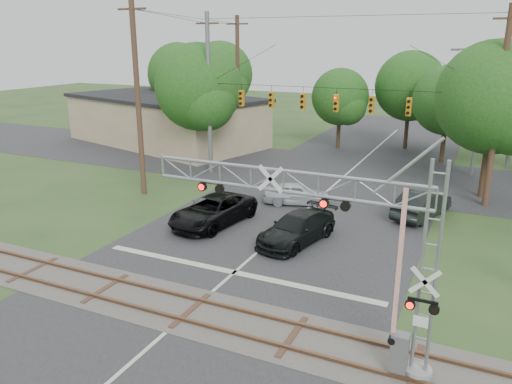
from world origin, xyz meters
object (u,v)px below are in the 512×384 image
at_px(car_dark, 297,228).
at_px(commercial_building, 165,120).
at_px(traffic_signal_span, 350,103).
at_px(streetlight, 477,105).
at_px(pickup_black, 213,211).
at_px(crossing_gantry, 334,235).
at_px(sedan_silver, 297,193).

bearing_deg(car_dark, commercial_building, 151.79).
xyz_separation_m(traffic_signal_span, streetlight, (7.34, 7.31, -0.60)).
bearing_deg(pickup_black, crossing_gantry, -35.26).
distance_m(traffic_signal_span, commercial_building, 21.86).
height_order(traffic_signal_span, sedan_silver, traffic_signal_span).
bearing_deg(traffic_signal_span, commercial_building, 158.08).
bearing_deg(commercial_building, traffic_signal_span, -6.14).
bearing_deg(streetlight, sedan_silver, -127.68).
height_order(crossing_gantry, commercial_building, crossing_gantry).
xyz_separation_m(traffic_signal_span, pickup_black, (-4.66, -9.68, -4.97)).
xyz_separation_m(crossing_gantry, traffic_signal_span, (-4.48, 18.36, 1.69)).
bearing_deg(pickup_black, streetlight, 63.06).
relative_size(crossing_gantry, commercial_building, 0.43).
distance_m(car_dark, sedan_silver, 6.03).
distance_m(crossing_gantry, streetlight, 25.85).
bearing_deg(sedan_silver, commercial_building, 37.49).
relative_size(traffic_signal_span, streetlight, 2.10).
relative_size(crossing_gantry, pickup_black, 1.68).
distance_m(car_dark, streetlight, 19.33).
relative_size(pickup_black, car_dark, 1.10).
xyz_separation_m(crossing_gantry, car_dark, (-4.15, 8.20, -3.32)).
xyz_separation_m(car_dark, streetlight, (7.00, 17.47, 4.41)).
relative_size(car_dark, sedan_silver, 1.26).
bearing_deg(crossing_gantry, car_dark, 116.82).
bearing_deg(traffic_signal_span, sedan_silver, -111.74).
distance_m(crossing_gantry, pickup_black, 13.02).
xyz_separation_m(pickup_black, sedan_silver, (2.85, 5.16, -0.09)).
xyz_separation_m(car_dark, sedan_silver, (-2.13, 5.64, -0.05)).
bearing_deg(crossing_gantry, commercial_building, 132.85).
relative_size(pickup_black, sedan_silver, 1.39).
relative_size(crossing_gantry, streetlight, 1.00).
distance_m(crossing_gantry, car_dark, 9.77).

